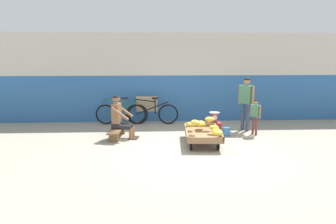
# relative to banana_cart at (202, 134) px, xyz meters

# --- Properties ---
(ground_plane) EXTENTS (80.00, 80.00, 0.00)m
(ground_plane) POSITION_rel_banana_cart_xyz_m (-0.35, -0.58, -0.24)
(ground_plane) COLOR gray
(back_wall) EXTENTS (16.00, 0.30, 2.86)m
(back_wall) POSITION_rel_banana_cart_xyz_m (-0.35, 2.65, 1.19)
(back_wall) COLOR #2D609E
(back_wall) RESTS_ON ground
(banana_cart) EXTENTS (0.92, 1.48, 0.36)m
(banana_cart) POSITION_rel_banana_cart_xyz_m (0.00, 0.00, 0.00)
(banana_cart) COLOR #8E6B47
(banana_cart) RESTS_ON ground
(banana_pile) EXTENTS (0.83, 1.28, 0.26)m
(banana_pile) POSITION_rel_banana_cart_xyz_m (0.07, -0.01, 0.22)
(banana_pile) COLOR gold
(banana_pile) RESTS_ON banana_cart
(low_bench) EXTENTS (0.41, 1.12, 0.27)m
(low_bench) POSITION_rel_banana_cart_xyz_m (-2.18, 0.61, -0.04)
(low_bench) COLOR brown
(low_bench) RESTS_ON ground
(vendor_seated) EXTENTS (0.72, 0.56, 1.14)m
(vendor_seated) POSITION_rel_banana_cart_xyz_m (-2.10, 0.59, 0.33)
(vendor_seated) COLOR brown
(vendor_seated) RESTS_ON ground
(plastic_crate) EXTENTS (0.36, 0.28, 0.30)m
(plastic_crate) POSITION_rel_banana_cart_xyz_m (0.50, 1.00, -0.09)
(plastic_crate) COLOR red
(plastic_crate) RESTS_ON ground
(weighing_scale) EXTENTS (0.30, 0.30, 0.29)m
(weighing_scale) POSITION_rel_banana_cart_xyz_m (0.50, 1.00, 0.21)
(weighing_scale) COLOR #28282D
(weighing_scale) RESTS_ON plastic_crate
(bicycle_near_left) EXTENTS (1.66, 0.48, 0.86)m
(bicycle_near_left) POSITION_rel_banana_cart_xyz_m (-2.22, 2.15, 0.11)
(bicycle_near_left) COLOR black
(bicycle_near_left) RESTS_ON ground
(bicycle_far_left) EXTENTS (1.66, 0.48, 0.86)m
(bicycle_far_left) POSITION_rel_banana_cart_xyz_m (-1.27, 2.12, 0.11)
(bicycle_far_left) COLOR black
(bicycle_far_left) RESTS_ON ground
(sign_board) EXTENTS (0.70, 0.29, 0.87)m
(sign_board) POSITION_rel_banana_cart_xyz_m (-1.43, 2.48, 0.19)
(sign_board) COLOR #C6B289
(sign_board) RESTS_ON ground
(customer_adult) EXTENTS (0.36, 0.38, 1.53)m
(customer_adult) POSITION_rel_banana_cart_xyz_m (1.44, 1.20, 0.71)
(customer_adult) COLOR #38425B
(customer_adult) RESTS_ON ground
(customer_child) EXTENTS (0.23, 0.24, 0.98)m
(customer_child) POSITION_rel_banana_cart_xyz_m (1.57, 0.72, 0.37)
(customer_child) COLOR brown
(customer_child) RESTS_ON ground
(shopping_bag) EXTENTS (0.18, 0.12, 0.24)m
(shopping_bag) POSITION_rel_banana_cart_xyz_m (0.76, 0.63, -0.12)
(shopping_bag) COLOR #3370B7
(shopping_bag) RESTS_ON ground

